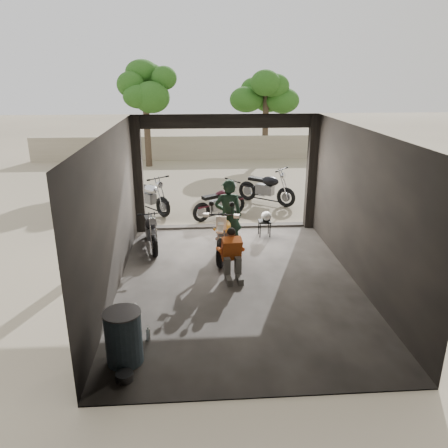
{
  "coord_description": "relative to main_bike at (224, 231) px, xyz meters",
  "views": [
    {
      "loc": [
        -0.88,
        -8.32,
        4.24
      ],
      "look_at": [
        -0.25,
        0.6,
        1.13
      ],
      "focal_mm": 35.0,
      "sensor_mm": 36.0,
      "label": 1
    }
  ],
  "objects": [
    {
      "name": "tree_left",
      "position": [
        -2.82,
        10.99,
        3.36
      ],
      "size": [
        2.2,
        2.2,
        5.6
      ],
      "color": "#382B1E",
      "rests_on": "ground"
    },
    {
      "name": "mechanic",
      "position": [
        0.08,
        -1.34,
        -0.08
      ],
      "size": [
        0.62,
        0.8,
        1.09
      ],
      "primitive_type": null,
      "rotation": [
        0.0,
        0.0,
        0.1
      ],
      "color": "#CA561A",
      "rests_on": "ground"
    },
    {
      "name": "outside_bike_c",
      "position": [
        1.73,
        4.34,
        0.01
      ],
      "size": [
        1.95,
        1.77,
        1.27
      ],
      "primitive_type": null,
      "rotation": [
        0.0,
        0.0,
        0.9
      ],
      "color": "black",
      "rests_on": "ground"
    },
    {
      "name": "outside_bike_a",
      "position": [
        -2.14,
        3.65,
        -0.02
      ],
      "size": [
        1.74,
        1.86,
        1.22
      ],
      "primitive_type": null,
      "rotation": [
        0.0,
        0.0,
        0.71
      ],
      "color": "black",
      "rests_on": "ground"
    },
    {
      "name": "garage",
      "position": [
        0.18,
        -0.97,
        0.65
      ],
      "size": [
        7.0,
        7.13,
        3.2
      ],
      "color": "#2D2B28",
      "rests_on": "ground"
    },
    {
      "name": "ground",
      "position": [
        0.18,
        -1.51,
        -0.63
      ],
      "size": [
        80.0,
        80.0,
        0.0
      ],
      "primitive_type": "plane",
      "color": "#7A6D56",
      "rests_on": "ground"
    },
    {
      "name": "boundary_wall",
      "position": [
        0.18,
        12.49,
        -0.03
      ],
      "size": [
        18.0,
        0.3,
        1.2
      ],
      "primitive_type": "cube",
      "color": "gray",
      "rests_on": "ground"
    },
    {
      "name": "outside_bike_b",
      "position": [
        0.06,
        2.91,
        -0.06
      ],
      "size": [
        1.78,
        1.47,
        1.13
      ],
      "primitive_type": null,
      "rotation": [
        0.0,
        0.0,
        2.13
      ],
      "color": "#43101B",
      "rests_on": "ground"
    },
    {
      "name": "sign_post",
      "position": [
        3.99,
        1.24,
        0.77
      ],
      "size": [
        0.7,
        0.08,
        2.1
      ],
      "rotation": [
        0.0,
        0.0,
        0.39
      ],
      "color": "black",
      "rests_on": "ground"
    },
    {
      "name": "main_bike",
      "position": [
        0.0,
        0.0,
        0.0
      ],
      "size": [
        1.12,
        1.99,
        1.25
      ],
      "primitive_type": null,
      "rotation": [
        0.0,
        0.0,
        -0.19
      ],
      "color": "#F5E6CF",
      "rests_on": "ground"
    },
    {
      "name": "rider",
      "position": [
        0.11,
        0.27,
        0.29
      ],
      "size": [
        0.69,
        0.46,
        1.84
      ],
      "primitive_type": "imported",
      "rotation": [
        0.0,
        0.0,
        3.11
      ],
      "color": "black",
      "rests_on": "ground"
    },
    {
      "name": "oil_drum",
      "position": [
        -1.82,
        -4.07,
        -0.19
      ],
      "size": [
        0.6,
        0.6,
        0.87
      ],
      "primitive_type": "cylinder",
      "rotation": [
        0.0,
        0.0,
        -0.09
      ],
      "color": "#3E5869",
      "rests_on": "ground"
    },
    {
      "name": "left_bike",
      "position": [
        -1.82,
        0.62,
        -0.09
      ],
      "size": [
        0.97,
        1.69,
        1.07
      ],
      "primitive_type": null,
      "rotation": [
        0.0,
        0.0,
        0.21
      ],
      "color": "black",
      "rests_on": "ground"
    },
    {
      "name": "helmet",
      "position": [
        1.21,
        1.19,
        -0.04
      ],
      "size": [
        0.28,
        0.29,
        0.26
      ],
      "primitive_type": "ellipsoid",
      "rotation": [
        0.0,
        0.0,
        0.0
      ],
      "color": "white",
      "rests_on": "stool"
    },
    {
      "name": "tree_right",
      "position": [
        2.98,
        12.49,
        2.93
      ],
      "size": [
        2.2,
        2.2,
        5.0
      ],
      "color": "#382B1E",
      "rests_on": "ground"
    },
    {
      "name": "stool",
      "position": [
        1.18,
        1.22,
        -0.25
      ],
      "size": [
        0.32,
        0.32,
        0.45
      ],
      "rotation": [
        0.0,
        0.0,
        0.03
      ],
      "color": "black",
      "rests_on": "ground"
    }
  ]
}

